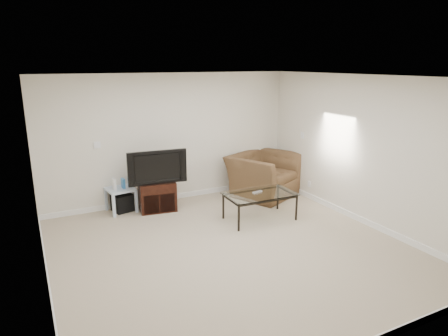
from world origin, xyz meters
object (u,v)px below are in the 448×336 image
subwoofer (122,203)px  tv_stand (157,196)px  television (156,166)px  recliner (264,168)px  coffee_table (260,206)px  side_table (121,200)px

subwoofer → tv_stand: bearing=-22.8°
television → recliner: size_ratio=0.76×
television → coffee_table: bearing=-35.3°
side_table → coffee_table: (2.09, -1.49, 0.01)m
tv_stand → coffee_table: tv_stand is taller
tv_stand → recliner: size_ratio=0.50×
side_table → coffee_table: bearing=-35.6°
side_table → coffee_table: size_ratio=0.39×
side_table → recliner: recliner is taller
tv_stand → television: 0.59m
television → side_table: television is taller
television → coffee_table: 2.01m
side_table → recliner: size_ratio=0.36×
side_table → coffee_table: 2.56m
coffee_table → subwoofer: bearing=143.7°
tv_stand → subwoofer: bearing=164.9°
side_table → subwoofer: size_ratio=1.44×
tv_stand → side_table: tv_stand is taller
tv_stand → recliner: recliner is taller
recliner → coffee_table: (-0.79, -1.13, -0.34)m
side_table → television: bearing=-22.5°
tv_stand → television: size_ratio=0.66×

